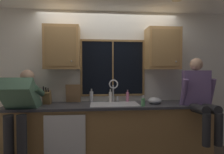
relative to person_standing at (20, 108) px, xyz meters
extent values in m
cube|color=silver|center=(1.32, 0.64, 0.34)|extent=(5.71, 0.12, 2.55)
cylinder|color=#FFEAB2|center=(2.31, -0.02, 1.61)|extent=(0.14, 0.14, 0.01)
cube|color=black|center=(1.39, 0.57, 0.59)|extent=(1.10, 0.02, 0.95)
cube|color=olive|center=(1.39, 0.56, 1.08)|extent=(1.17, 0.02, 0.04)
cube|color=olive|center=(1.39, 0.56, 0.10)|extent=(1.17, 0.02, 0.04)
cube|color=olive|center=(0.83, 0.56, 0.59)|extent=(0.04, 0.02, 0.95)
cube|color=olive|center=(1.96, 0.56, 0.59)|extent=(0.03, 0.02, 0.95)
cube|color=olive|center=(1.39, 0.56, 0.59)|extent=(0.02, 0.02, 0.95)
cube|color=#A07744|center=(1.32, 0.29, -0.50)|extent=(3.31, 0.58, 0.88)
cube|color=#38383D|center=(1.32, 0.27, -0.04)|extent=(3.37, 0.62, 0.04)
cube|color=white|center=(0.63, -0.03, -0.48)|extent=(0.60, 0.02, 0.74)
cube|color=#B2844C|center=(0.53, 0.42, 0.92)|extent=(0.57, 0.33, 0.72)
cube|color=#9D7443|center=(0.53, 0.25, 0.92)|extent=(0.49, 0.01, 0.62)
sphere|color=#B2B2B7|center=(0.70, 0.24, 0.69)|extent=(0.02, 0.02, 0.02)
cube|color=#B2844C|center=(2.26, 0.42, 0.92)|extent=(0.57, 0.33, 0.72)
cube|color=#9D7443|center=(2.26, 0.25, 0.92)|extent=(0.49, 0.01, 0.62)
sphere|color=#B2B2B7|center=(2.43, 0.24, 0.69)|extent=(0.02, 0.02, 0.02)
cube|color=#B7B7BC|center=(1.39, 0.28, -0.03)|extent=(0.80, 0.46, 0.02)
cube|color=#9C9CA0|center=(1.19, 0.28, -0.13)|extent=(0.36, 0.42, 0.20)
cube|color=#9C9CA0|center=(1.59, 0.28, -0.13)|extent=(0.36, 0.42, 0.20)
cube|color=#B7B7BC|center=(1.39, 0.28, -0.13)|extent=(0.04, 0.42, 0.20)
cylinder|color=silver|center=(1.39, 0.50, 0.13)|extent=(0.03, 0.03, 0.30)
torus|color=silver|center=(1.39, 0.44, 0.30)|extent=(0.16, 0.02, 0.16)
cylinder|color=silver|center=(1.47, 0.50, 0.03)|extent=(0.03, 0.03, 0.09)
cylinder|color=#262628|center=(-0.08, -0.18, -0.50)|extent=(0.13, 0.13, 0.88)
cylinder|color=#262628|center=(0.09, -0.18, -0.50)|extent=(0.13, 0.13, 0.88)
cube|color=#4C7259|center=(0.00, 0.02, 0.16)|extent=(0.44, 0.55, 0.58)
sphere|color=tan|center=(0.00, 0.28, 0.45)|extent=(0.21, 0.21, 0.21)
cylinder|color=#4C7259|center=(-0.22, 0.20, 0.21)|extent=(0.09, 0.52, 0.26)
cylinder|color=#4C7259|center=(0.22, 0.20, 0.21)|extent=(0.09, 0.52, 0.26)
cylinder|color=#262628|center=(2.62, -0.11, -0.04)|extent=(0.14, 0.43, 0.16)
cylinder|color=#262628|center=(2.80, -0.11, -0.04)|extent=(0.14, 0.43, 0.16)
cylinder|color=#262628|center=(2.62, -0.33, -0.29)|extent=(0.11, 0.11, 0.46)
cylinder|color=#262628|center=(2.80, -0.33, -0.29)|extent=(0.11, 0.11, 0.46)
cube|color=slate|center=(2.71, 0.11, 0.26)|extent=(0.43, 0.28, 0.56)
sphere|color=tan|center=(2.71, 0.11, 0.64)|extent=(0.20, 0.20, 0.20)
cylinder|color=slate|center=(2.48, 0.06, 0.18)|extent=(0.08, 0.20, 0.47)
cylinder|color=slate|center=(2.94, 0.06, 0.18)|extent=(0.08, 0.20, 0.47)
cube|color=olive|center=(0.28, 0.37, 0.09)|extent=(0.12, 0.18, 0.25)
cylinder|color=black|center=(0.24, 0.31, 0.24)|extent=(0.02, 0.05, 0.09)
cylinder|color=black|center=(0.28, 0.31, 0.23)|extent=(0.02, 0.04, 0.08)
cylinder|color=black|center=(0.31, 0.31, 0.23)|extent=(0.02, 0.04, 0.06)
cube|color=#997047|center=(0.69, 0.50, 0.14)|extent=(0.25, 0.09, 0.32)
ellipsoid|color=#B7B7BC|center=(2.07, 0.26, 0.03)|extent=(0.23, 0.23, 0.11)
cylinder|color=#59A566|center=(1.82, 0.07, 0.05)|extent=(0.06, 0.06, 0.12)
cylinder|color=silver|center=(1.82, 0.07, 0.13)|extent=(0.02, 0.02, 0.04)
cylinder|color=silver|center=(1.82, 0.05, 0.15)|extent=(0.01, 0.04, 0.01)
cylinder|color=#B7B7BC|center=(1.01, 0.51, 0.08)|extent=(0.06, 0.06, 0.19)
cylinder|color=#929296|center=(1.01, 0.51, 0.19)|extent=(0.03, 0.03, 0.05)
cylinder|color=black|center=(1.01, 0.51, 0.22)|extent=(0.03, 0.03, 0.01)
cylinder|color=silver|center=(1.34, 0.45, 0.08)|extent=(0.05, 0.05, 0.18)
cylinder|color=#B3AFA7|center=(1.34, 0.45, 0.19)|extent=(0.02, 0.02, 0.05)
cylinder|color=black|center=(1.34, 0.45, 0.22)|extent=(0.03, 0.03, 0.01)
cylinder|color=pink|center=(1.65, 0.50, 0.07)|extent=(0.05, 0.05, 0.17)
cylinder|color=#AD5B7A|center=(1.65, 0.50, 0.17)|extent=(0.02, 0.02, 0.04)
cylinder|color=black|center=(1.65, 0.50, 0.20)|extent=(0.03, 0.03, 0.01)
camera|label=1|loc=(1.09, -2.68, 0.54)|focal=28.81mm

